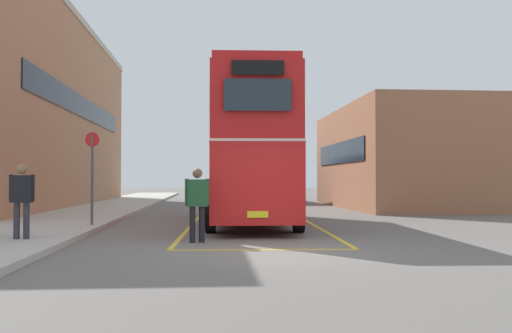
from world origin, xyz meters
The scene contains 10 objects.
ground_plane centered at (0.00, 14.40, 0.00)m, with size 135.60×135.60×0.00m, color #66605B.
sidewalk_left centered at (-6.50, 16.80, 0.07)m, with size 4.00×57.60×0.14m, color #B2ADA3.
brick_building_left centered at (-11.31, 19.12, 5.03)m, with size 6.54×26.03×10.05m.
depot_building_right centered at (8.87, 17.82, 2.62)m, with size 6.81×12.96×5.24m.
double_decker_bus centered at (0.05, 7.36, 2.51)m, with size 3.03×10.03×4.75m.
single_deck_bus centered at (2.06, 26.35, 1.64)m, with size 3.06×8.32×3.02m.
pedestrian_boarding centered at (-1.62, 1.94, 1.03)m, with size 0.58×0.33×1.76m.
pedestrian_waiting_near centered at (-5.60, 1.75, 1.13)m, with size 0.57×0.25×1.71m.
bus_stop_sign centered at (-4.83, 5.66, 1.80)m, with size 0.44×0.12×2.77m.
bay_marking_yellow centered at (0.02, 5.50, 0.00)m, with size 4.57×12.10×0.01m.
Camera 1 is at (-1.29, -11.55, 1.51)m, focal length 39.71 mm.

